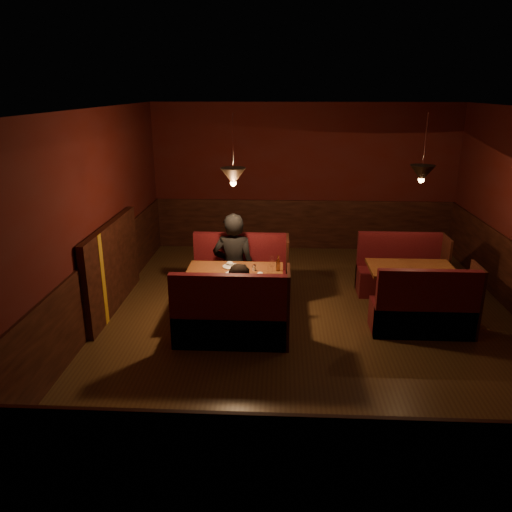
{
  "coord_description": "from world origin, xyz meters",
  "views": [
    {
      "loc": [
        -0.45,
        -6.41,
        3.15
      ],
      "look_at": [
        -0.78,
        0.1,
        0.95
      ],
      "focal_mm": 35.0,
      "sensor_mm": 36.0,
      "label": 1
    }
  ],
  "objects_px": {
    "second_table": "(411,279)",
    "second_bench_near": "(425,313)",
    "diner_a": "(233,248)",
    "main_bench_near": "(232,321)",
    "main_table": "(236,282)",
    "diner_b": "(242,291)",
    "main_bench_far": "(241,278)",
    "second_bench_far": "(400,274)"
  },
  "relations": [
    {
      "from": "main_bench_near",
      "to": "second_bench_far",
      "type": "xyz_separation_m",
      "value": [
        2.54,
        1.86,
        -0.01
      ]
    },
    {
      "from": "main_bench_far",
      "to": "diner_b",
      "type": "distance_m",
      "value": 1.46
    },
    {
      "from": "main_table",
      "to": "second_bench_near",
      "type": "bearing_deg",
      "value": -8.13
    },
    {
      "from": "main_bench_near",
      "to": "diner_a",
      "type": "distance_m",
      "value": 1.46
    },
    {
      "from": "main_bench_near",
      "to": "second_table",
      "type": "bearing_deg",
      "value": 24.28
    },
    {
      "from": "diner_b",
      "to": "second_table",
      "type": "bearing_deg",
      "value": 15.65
    },
    {
      "from": "main_bench_far",
      "to": "main_bench_near",
      "type": "xyz_separation_m",
      "value": [
        0.0,
        -1.53,
        0.0
      ]
    },
    {
      "from": "main_table",
      "to": "diner_b",
      "type": "distance_m",
      "value": 0.67
    },
    {
      "from": "main_bench_near",
      "to": "diner_b",
      "type": "relative_size",
      "value": 1.07
    },
    {
      "from": "main_bench_near",
      "to": "second_bench_far",
      "type": "bearing_deg",
      "value": 36.28
    },
    {
      "from": "second_bench_far",
      "to": "diner_b",
      "type": "relative_size",
      "value": 0.97
    },
    {
      "from": "main_table",
      "to": "second_bench_near",
      "type": "xyz_separation_m",
      "value": [
        2.55,
        -0.36,
        -0.25
      ]
    },
    {
      "from": "main_table",
      "to": "diner_a",
      "type": "xyz_separation_m",
      "value": [
        -0.08,
        0.58,
        0.32
      ]
    },
    {
      "from": "main_bench_far",
      "to": "second_bench_near",
      "type": "height_order",
      "value": "main_bench_far"
    },
    {
      "from": "main_bench_near",
      "to": "main_bench_far",
      "type": "bearing_deg",
      "value": 90.0
    },
    {
      "from": "main_bench_near",
      "to": "second_bench_near",
      "type": "height_order",
      "value": "main_bench_near"
    },
    {
      "from": "main_table",
      "to": "second_bench_far",
      "type": "bearing_deg",
      "value": 23.26
    },
    {
      "from": "main_table",
      "to": "second_bench_far",
      "type": "relative_size",
      "value": 1.0
    },
    {
      "from": "diner_a",
      "to": "main_bench_near",
      "type": "bearing_deg",
      "value": 97.77
    },
    {
      "from": "second_table",
      "to": "second_bench_far",
      "type": "bearing_deg",
      "value": 87.8
    },
    {
      "from": "second_bench_near",
      "to": "second_bench_far",
      "type": "bearing_deg",
      "value": 90.0
    },
    {
      "from": "main_table",
      "to": "second_bench_near",
      "type": "height_order",
      "value": "second_bench_near"
    },
    {
      "from": "second_table",
      "to": "diner_a",
      "type": "bearing_deg",
      "value": 175.25
    },
    {
      "from": "main_table",
      "to": "second_table",
      "type": "bearing_deg",
      "value": 8.25
    },
    {
      "from": "main_bench_far",
      "to": "diner_a",
      "type": "xyz_separation_m",
      "value": [
        -0.1,
        -0.18,
        0.56
      ]
    },
    {
      "from": "main_table",
      "to": "diner_b",
      "type": "xyz_separation_m",
      "value": [
        0.14,
        -0.64,
        0.14
      ]
    },
    {
      "from": "main_table",
      "to": "diner_a",
      "type": "bearing_deg",
      "value": 98.08
    },
    {
      "from": "main_bench_far",
      "to": "main_bench_near",
      "type": "bearing_deg",
      "value": -90.0
    },
    {
      "from": "main_bench_far",
      "to": "main_bench_near",
      "type": "distance_m",
      "value": 1.53
    },
    {
      "from": "main_table",
      "to": "second_table",
      "type": "height_order",
      "value": "main_table"
    },
    {
      "from": "second_table",
      "to": "diner_a",
      "type": "distance_m",
      "value": 2.64
    },
    {
      "from": "second_bench_far",
      "to": "main_bench_far",
      "type": "bearing_deg",
      "value": -172.56
    },
    {
      "from": "main_bench_far",
      "to": "second_bench_far",
      "type": "bearing_deg",
      "value": 7.44
    },
    {
      "from": "second_bench_far",
      "to": "diner_b",
      "type": "bearing_deg",
      "value": -144.16
    },
    {
      "from": "second_table",
      "to": "second_bench_far",
      "type": "distance_m",
      "value": 0.76
    },
    {
      "from": "main_bench_far",
      "to": "diner_a",
      "type": "relative_size",
      "value": 0.84
    },
    {
      "from": "main_table",
      "to": "diner_a",
      "type": "relative_size",
      "value": 0.77
    },
    {
      "from": "second_table",
      "to": "second_bench_near",
      "type": "bearing_deg",
      "value": -87.8
    },
    {
      "from": "main_table",
      "to": "second_bench_near",
      "type": "distance_m",
      "value": 2.59
    },
    {
      "from": "main_bench_near",
      "to": "diner_b",
      "type": "xyz_separation_m",
      "value": [
        0.13,
        0.12,
        0.37
      ]
    },
    {
      "from": "main_table",
      "to": "main_bench_far",
      "type": "height_order",
      "value": "main_bench_far"
    },
    {
      "from": "main_bench_near",
      "to": "diner_b",
      "type": "bearing_deg",
      "value": 43.66
    }
  ]
}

